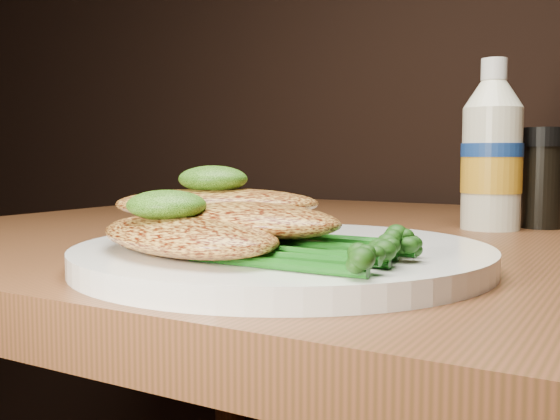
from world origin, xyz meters
The scene contains 9 objects.
plate centered at (-0.09, 0.81, 0.76)m, with size 0.30×0.30×0.02m, color white.
chicken_front centered at (-0.12, 0.74, 0.78)m, with size 0.16×0.08×0.03m, color gold.
chicken_mid centered at (-0.11, 0.77, 0.79)m, with size 0.16×0.08×0.02m, color gold.
chicken_back centered at (-0.14, 0.80, 0.79)m, with size 0.15×0.08×0.02m, color gold.
pesto_front centered at (-0.14, 0.73, 0.80)m, with size 0.05×0.05×0.02m, color #143407.
pesto_back centered at (-0.14, 0.80, 0.81)m, with size 0.05×0.05×0.02m, color #143407.
broccolini_bundle centered at (-0.04, 0.76, 0.78)m, with size 0.15×0.12×0.02m, color #135212, non-canonical shape.
mayo_bottle centered at (-0.02, 1.12, 0.84)m, with size 0.06×0.06×0.18m, color beige, non-canonical shape.
pepper_grinder centered at (0.03, 1.16, 0.80)m, with size 0.04×0.04×0.11m, color black, non-canonical shape.
Camera 1 is at (0.14, 0.41, 0.83)m, focal length 41.76 mm.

